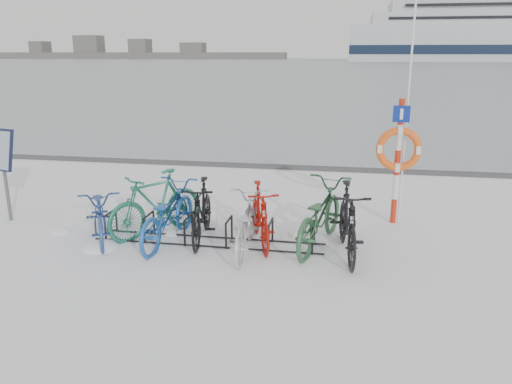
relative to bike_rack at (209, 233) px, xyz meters
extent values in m
plane|color=white|center=(0.00, 0.00, -0.18)|extent=(900.00, 900.00, 0.00)
cube|color=#939DA6|center=(0.00, 155.00, -0.17)|extent=(400.00, 298.00, 0.02)
cube|color=#3F3F42|center=(0.00, 5.90, -0.13)|extent=(400.00, 0.25, 0.10)
cylinder|color=black|center=(-1.80, -0.22, 0.04)|extent=(0.04, 0.04, 0.44)
cylinder|color=black|center=(-1.80, 0.22, 0.04)|extent=(0.04, 0.04, 0.44)
cylinder|color=black|center=(-1.80, 0.00, 0.26)|extent=(0.04, 0.44, 0.04)
cylinder|color=black|center=(-1.08, -0.22, 0.04)|extent=(0.04, 0.04, 0.44)
cylinder|color=black|center=(-1.08, 0.22, 0.04)|extent=(0.04, 0.04, 0.44)
cylinder|color=black|center=(-1.08, 0.00, 0.26)|extent=(0.04, 0.44, 0.04)
cylinder|color=black|center=(-0.36, -0.22, 0.04)|extent=(0.04, 0.04, 0.44)
cylinder|color=black|center=(-0.36, 0.22, 0.04)|extent=(0.04, 0.04, 0.44)
cylinder|color=black|center=(-0.36, 0.00, 0.26)|extent=(0.04, 0.44, 0.04)
cylinder|color=black|center=(0.36, -0.22, 0.04)|extent=(0.04, 0.04, 0.44)
cylinder|color=black|center=(0.36, 0.22, 0.04)|extent=(0.04, 0.04, 0.44)
cylinder|color=black|center=(0.36, 0.00, 0.26)|extent=(0.04, 0.44, 0.04)
cylinder|color=black|center=(1.08, -0.22, 0.04)|extent=(0.04, 0.04, 0.44)
cylinder|color=black|center=(1.08, 0.22, 0.04)|extent=(0.04, 0.04, 0.44)
cylinder|color=black|center=(1.08, 0.00, 0.26)|extent=(0.04, 0.44, 0.04)
cylinder|color=black|center=(1.80, -0.22, 0.04)|extent=(0.04, 0.04, 0.44)
cylinder|color=black|center=(1.80, 0.22, 0.04)|extent=(0.04, 0.04, 0.44)
cylinder|color=black|center=(1.80, 0.00, 0.26)|extent=(0.04, 0.44, 0.04)
cylinder|color=black|center=(0.00, -0.22, -0.16)|extent=(4.00, 0.03, 0.03)
cylinder|color=black|center=(0.00, 0.22, -0.16)|extent=(4.00, 0.03, 0.03)
cylinder|color=#595B5E|center=(-4.15, 0.48, 0.70)|extent=(0.07, 0.07, 1.75)
cube|color=black|center=(-4.15, 0.45, 1.23)|extent=(0.64, 0.37, 0.79)
cylinder|color=red|center=(3.23, 1.67, 0.06)|extent=(0.11, 0.11, 0.47)
cylinder|color=silver|center=(3.23, 1.67, 0.53)|extent=(0.11, 0.11, 0.47)
cylinder|color=red|center=(3.23, 1.67, 1.00)|extent=(0.11, 0.11, 0.47)
cylinder|color=silver|center=(3.23, 1.67, 1.48)|extent=(0.11, 0.11, 0.47)
cylinder|color=red|center=(3.23, 1.67, 1.95)|extent=(0.11, 0.11, 0.47)
torus|color=#F15816|center=(3.23, 1.58, 1.27)|extent=(0.83, 0.14, 0.83)
cube|color=navy|center=(3.23, 1.59, 1.92)|extent=(0.30, 0.03, 0.30)
cylinder|color=silver|center=(3.33, 1.72, 1.97)|extent=(0.04, 0.04, 4.31)
cube|color=#515151|center=(-120.00, 260.00, 1.57)|extent=(180.00, 12.00, 3.50)
cube|color=#515151|center=(-150.00, 260.00, 5.32)|extent=(24.00, 10.00, 8.00)
cube|color=#515151|center=(-90.00, 260.00, 4.82)|extent=(20.00, 10.00, 6.00)
imported|color=navy|center=(-1.93, -0.10, 0.32)|extent=(1.49, 1.99, 1.00)
imported|color=#227059|center=(-1.06, 0.30, 0.41)|extent=(1.58, 1.94, 1.19)
imported|color=#1C53A4|center=(-0.71, -0.07, 0.35)|extent=(0.89, 2.08, 1.06)
imported|color=black|center=(-0.16, 0.15, 0.36)|extent=(0.71, 1.86, 1.09)
imported|color=#AFB2B7|center=(0.69, -0.25, 0.31)|extent=(0.72, 1.88, 0.97)
imported|color=#A91309|center=(0.87, 0.16, 0.35)|extent=(1.02, 1.84, 1.06)
imported|color=#2A5A37|center=(1.87, 0.25, 0.39)|extent=(1.28, 2.28, 1.13)
imported|color=black|center=(2.34, -0.09, 0.41)|extent=(0.79, 2.03, 1.19)
ellipsoid|color=white|center=(-0.76, 0.38, -0.18)|extent=(0.42, 0.42, 0.15)
ellipsoid|color=white|center=(-2.81, 0.05, -0.18)|extent=(0.36, 0.36, 0.13)
ellipsoid|color=white|center=(1.50, 0.71, -0.18)|extent=(0.41, 0.41, 0.14)
ellipsoid|color=white|center=(0.43, 0.87, -0.18)|extent=(0.39, 0.39, 0.14)
ellipsoid|color=white|center=(-1.73, -0.55, -0.18)|extent=(0.60, 0.60, 0.21)
camera|label=1|loc=(2.23, -7.81, 2.99)|focal=35.00mm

